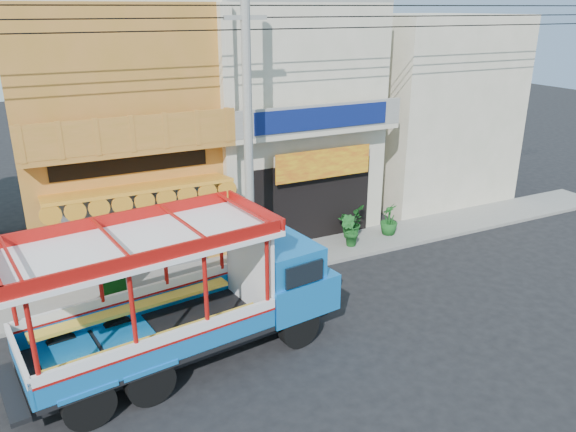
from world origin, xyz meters
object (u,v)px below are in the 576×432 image
object	(u,v)px
potted_plant_b	(350,231)
potted_plant_c	(389,219)
utility_pole	(253,115)
songthaew_truck	(203,290)
green_sign	(112,282)
potted_plant_a	(351,222)

from	to	relation	value
potted_plant_b	potted_plant_c	size ratio (longest dim) A/B	0.95
utility_pole	songthaew_truck	bearing A→B (deg)	-129.90
green_sign	potted_plant_c	xyz separation A→B (m)	(9.80, 0.40, 0.09)
songthaew_truck	potted_plant_a	world-z (taller)	songthaew_truck
potted_plant_b	potted_plant_c	distance (m)	1.84
utility_pole	green_sign	xyz separation A→B (m)	(-4.22, 0.41, -4.45)
utility_pole	potted_plant_a	world-z (taller)	utility_pole
potted_plant_a	potted_plant_c	xyz separation A→B (m)	(1.38, -0.39, 0.00)
songthaew_truck	potted_plant_b	bearing A→B (deg)	30.39
potted_plant_b	songthaew_truck	bearing A→B (deg)	79.14
utility_pole	potted_plant_a	xyz separation A→B (m)	(4.20, 1.20, -4.36)
utility_pole	green_sign	size ratio (longest dim) A/B	25.17
songthaew_truck	green_sign	xyz separation A→B (m)	(-1.53, 3.63, -1.12)
utility_pole	potted_plant_c	bearing A→B (deg)	8.29
utility_pole	potted_plant_a	distance (m)	6.17
songthaew_truck	potted_plant_b	size ratio (longest dim) A/B	7.39
green_sign	potted_plant_b	distance (m)	7.98
songthaew_truck	green_sign	world-z (taller)	songthaew_truck
songthaew_truck	potted_plant_b	xyz separation A→B (m)	(6.45, 3.78, -1.06)
green_sign	potted_plant_b	world-z (taller)	green_sign
potted_plant_b	utility_pole	bearing A→B (deg)	57.28
potted_plant_a	potted_plant_b	xyz separation A→B (m)	(-0.44, -0.64, -0.03)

